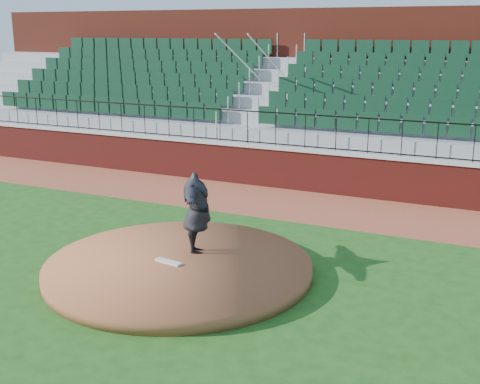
% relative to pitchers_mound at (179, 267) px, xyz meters
% --- Properties ---
extents(ground, '(90.00, 90.00, 0.00)m').
position_rel_pitchers_mound_xyz_m(ground, '(0.47, 0.35, -0.12)').
color(ground, '#1C4C15').
rests_on(ground, ground).
extents(warning_track, '(34.00, 3.20, 0.01)m').
position_rel_pitchers_mound_xyz_m(warning_track, '(0.47, 5.75, -0.12)').
color(warning_track, brown).
rests_on(warning_track, ground).
extents(field_wall, '(34.00, 0.35, 1.20)m').
position_rel_pitchers_mound_xyz_m(field_wall, '(0.47, 7.35, 0.47)').
color(field_wall, maroon).
rests_on(field_wall, ground).
extents(wall_cap, '(34.00, 0.45, 0.10)m').
position_rel_pitchers_mound_xyz_m(wall_cap, '(0.47, 7.35, 1.12)').
color(wall_cap, '#B7B7B7').
rests_on(wall_cap, field_wall).
extents(wall_railing, '(34.00, 0.05, 1.00)m').
position_rel_pitchers_mound_xyz_m(wall_railing, '(0.47, 7.35, 1.67)').
color(wall_railing, black).
rests_on(wall_railing, wall_cap).
extents(seating_stands, '(34.00, 5.10, 4.60)m').
position_rel_pitchers_mound_xyz_m(seating_stands, '(0.47, 10.08, 2.18)').
color(seating_stands, gray).
rests_on(seating_stands, ground).
extents(concourse_wall, '(34.00, 0.50, 5.50)m').
position_rel_pitchers_mound_xyz_m(concourse_wall, '(0.47, 12.88, 2.62)').
color(concourse_wall, maroon).
rests_on(concourse_wall, ground).
extents(pitchers_mound, '(5.33, 5.33, 0.25)m').
position_rel_pitchers_mound_xyz_m(pitchers_mound, '(0.00, 0.00, 0.00)').
color(pitchers_mound, brown).
rests_on(pitchers_mound, ground).
extents(pitching_rubber, '(0.61, 0.25, 0.04)m').
position_rel_pitchers_mound_xyz_m(pitching_rubber, '(-0.15, -0.15, 0.14)').
color(pitching_rubber, silver).
rests_on(pitching_rubber, pitchers_mound).
extents(pitcher, '(1.49, 2.12, 1.71)m').
position_rel_pitchers_mound_xyz_m(pitcher, '(0.07, 0.65, 0.98)').
color(pitcher, black).
rests_on(pitcher, pitchers_mound).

